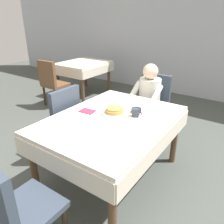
% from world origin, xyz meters
% --- Properties ---
extents(ground_plane, '(14.00, 14.00, 0.00)m').
position_xyz_m(ground_plane, '(0.00, 0.00, 0.00)').
color(ground_plane, '#474C47').
extents(back_wall, '(12.00, 0.16, 3.20)m').
position_xyz_m(back_wall, '(0.00, 3.40, 1.60)').
color(back_wall, '#B2B7C1').
rests_on(back_wall, ground).
extents(dining_table_main, '(1.12, 1.52, 0.74)m').
position_xyz_m(dining_table_main, '(0.00, 0.00, 0.65)').
color(dining_table_main, silver).
rests_on(dining_table_main, ground).
extents(chair_diner, '(0.44, 0.45, 0.93)m').
position_xyz_m(chair_diner, '(-0.08, 1.17, 0.53)').
color(chair_diner, '#384251').
rests_on(chair_diner, ground).
extents(diner_person, '(0.40, 0.43, 1.12)m').
position_xyz_m(diner_person, '(-0.08, 1.01, 0.67)').
color(diner_person, silver).
rests_on(diner_person, ground).
extents(chair_near_camera, '(0.44, 0.45, 0.93)m').
position_xyz_m(chair_near_camera, '(0.00, -1.17, 0.53)').
color(chair_near_camera, '#384251').
rests_on(chair_near_camera, ground).
extents(chair_left_side, '(0.45, 0.44, 0.93)m').
position_xyz_m(chair_left_side, '(-0.77, 0.00, 0.53)').
color(chair_left_side, '#384251').
rests_on(chair_left_side, ground).
extents(plate_breakfast, '(0.28, 0.28, 0.02)m').
position_xyz_m(plate_breakfast, '(-0.04, 0.11, 0.75)').
color(plate_breakfast, white).
rests_on(plate_breakfast, dining_table_main).
extents(breakfast_stack, '(0.21, 0.21, 0.06)m').
position_xyz_m(breakfast_stack, '(-0.04, 0.11, 0.78)').
color(breakfast_stack, tan).
rests_on(breakfast_stack, plate_breakfast).
extents(cup_coffee, '(0.11, 0.08, 0.08)m').
position_xyz_m(cup_coffee, '(0.18, 0.17, 0.78)').
color(cup_coffee, '#333D4C').
rests_on(cup_coffee, dining_table_main).
extents(bowl_butter, '(0.11, 0.11, 0.04)m').
position_xyz_m(bowl_butter, '(0.14, 0.27, 0.76)').
color(bowl_butter, black).
rests_on(bowl_butter, dining_table_main).
extents(syrup_pitcher, '(0.08, 0.08, 0.07)m').
position_xyz_m(syrup_pitcher, '(-0.32, 0.25, 0.78)').
color(syrup_pitcher, silver).
rests_on(syrup_pitcher, dining_table_main).
extents(fork_left_of_plate, '(0.03, 0.18, 0.00)m').
position_xyz_m(fork_left_of_plate, '(-0.23, 0.09, 0.74)').
color(fork_left_of_plate, silver).
rests_on(fork_left_of_plate, dining_table_main).
extents(knife_right_of_plate, '(0.02, 0.20, 0.00)m').
position_xyz_m(knife_right_of_plate, '(0.15, 0.09, 0.74)').
color(knife_right_of_plate, silver).
rests_on(knife_right_of_plate, dining_table_main).
extents(spoon_near_edge, '(0.15, 0.02, 0.00)m').
position_xyz_m(spoon_near_edge, '(0.01, -0.23, 0.74)').
color(spoon_near_edge, silver).
rests_on(spoon_near_edge, dining_table_main).
extents(napkin_folded, '(0.18, 0.13, 0.01)m').
position_xyz_m(napkin_folded, '(-0.31, -0.01, 0.74)').
color(napkin_folded, '#8C2D4C').
rests_on(napkin_folded, dining_table_main).
extents(background_table_far, '(0.92, 1.12, 0.74)m').
position_xyz_m(background_table_far, '(-2.22, 2.07, 0.62)').
color(background_table_far, silver).
rests_on(background_table_far, ground).
extents(background_chair_empty, '(0.44, 0.45, 0.93)m').
position_xyz_m(background_chair_empty, '(-2.22, 1.13, 0.53)').
color(background_chair_empty, brown).
rests_on(background_chair_empty, ground).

